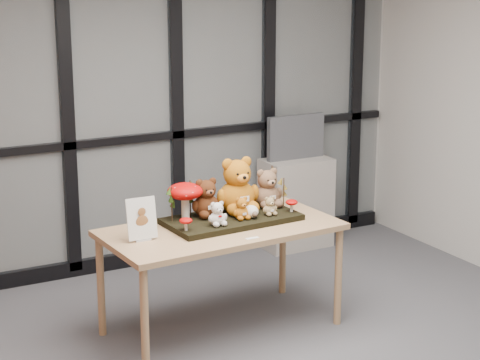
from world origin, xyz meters
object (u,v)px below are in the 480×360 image
bear_brown_medium (206,195)px  monitor (296,137)px  bear_tan_back (267,186)px  diorama_tray (232,219)px  mushroom_back_left (185,199)px  mushroom_back_right (240,195)px  bear_beige_small (270,205)px  mushroom_front_left (186,223)px  display_table (221,236)px  mushroom_front_right (292,205)px  sign_holder (142,221)px  cabinet (296,203)px  bear_pooh_yellow (237,182)px  plush_cream_hedgehog (251,211)px  bear_white_bow (217,212)px  bear_small_yellow (241,207)px

bear_brown_medium → monitor: (1.39, 1.10, 0.06)m
bear_tan_back → monitor: monitor is taller
diorama_tray → mushroom_back_left: (-0.29, 0.11, 0.15)m
mushroom_back_left → mushroom_back_right: bearing=5.4°
bear_beige_small → mushroom_back_left: size_ratio=0.53×
diorama_tray → mushroom_back_left: bearing=156.3°
mushroom_front_left → display_table: bearing=13.8°
mushroom_front_right → sign_holder: sign_holder is taller
cabinet → mushroom_back_left: bearing=-145.1°
bear_pooh_yellow → monitor: bear_pooh_yellow is taller
mushroom_back_right → cabinet: (1.09, 1.03, -0.47)m
display_table → monitor: 1.87m
diorama_tray → plush_cream_hedgehog: plush_cream_hedgehog is taller
bear_white_bow → bear_beige_small: size_ratio=1.24×
diorama_tray → mushroom_front_left: mushroom_front_left is taller
bear_white_bow → mushroom_front_left: (-0.23, -0.01, -0.04)m
display_table → monitor: size_ratio=2.98×
bear_tan_back → cabinet: bearing=46.6°
bear_brown_medium → cabinet: 1.83m
bear_tan_back → mushroom_back_left: bearing=176.0°
mushroom_front_right → display_table: bearing=176.7°
bear_tan_back → sign_holder: 1.02m
bear_brown_medium → bear_white_bow: size_ratio=1.64×
bear_pooh_yellow → plush_cream_hedgehog: (0.02, -0.17, -0.16)m
bear_beige_small → mushroom_back_left: bearing=156.5°
bear_brown_medium → bear_tan_back: size_ratio=0.96×
monitor → display_table: bearing=-137.1°
diorama_tray → bear_small_yellow: size_ratio=5.34×
display_table → monitor: bearing=39.8°
display_table → bear_white_bow: 0.21m
bear_tan_back → mushroom_back_right: bearing=160.9°
mushroom_back_left → mushroom_front_right: (0.70, -0.20, -0.09)m
bear_pooh_yellow → mushroom_front_right: bearing=-32.2°
diorama_tray → bear_beige_small: bear_beige_small is taller
monitor → mushroom_front_right: bearing=-122.9°
display_table → bear_tan_back: size_ratio=5.35×
bear_beige_small → monitor: 1.63m
bear_brown_medium → bear_pooh_yellow: bearing=-3.7°
bear_white_bow → bear_small_yellow: bearing=9.8°
bear_beige_small → sign_holder: size_ratio=0.51×
bear_tan_back → mushroom_back_right: size_ratio=1.56×
bear_small_yellow → bear_white_bow: 0.21m
plush_cream_hedgehog → mushroom_back_left: (-0.39, 0.20, 0.09)m
display_table → plush_cream_hedgehog: size_ratio=16.87×
display_table → bear_beige_small: bear_beige_small is taller
bear_pooh_yellow → bear_brown_medium: bear_pooh_yellow is taller
bear_pooh_yellow → display_table: bearing=-145.8°
bear_small_yellow → bear_beige_small: size_ratio=1.19×
bear_tan_back → diorama_tray: bearing=-166.4°
bear_pooh_yellow → bear_small_yellow: size_ratio=2.49×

